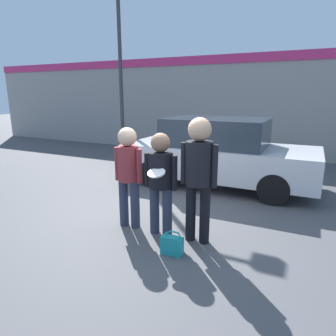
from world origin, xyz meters
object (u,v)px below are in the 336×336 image
at_px(handbag, 172,245).
at_px(person_right, 199,168).
at_px(person_left, 128,170).
at_px(person_middle_with_frisbee, 161,176).
at_px(street_lamp, 124,38).
at_px(parked_car_near, 218,153).

bearing_deg(handbag, person_right, 70.89).
xyz_separation_m(person_left, person_middle_with_frisbee, (0.60, -0.03, -0.02)).
bearing_deg(person_right, handbag, -109.11).
bearing_deg(street_lamp, handbag, -51.64).
bearing_deg(person_left, person_right, -0.29).
relative_size(person_left, street_lamp, 0.26).
distance_m(person_middle_with_frisbee, street_lamp, 6.53).
bearing_deg(person_right, parked_car_near, 101.02).
xyz_separation_m(person_right, handbag, (-0.18, -0.51, -0.99)).
bearing_deg(street_lamp, person_middle_with_frisbee, -51.90).
bearing_deg(person_middle_with_frisbee, person_right, 2.54).
relative_size(person_left, person_right, 0.89).
relative_size(person_middle_with_frisbee, parked_car_near, 0.36).
xyz_separation_m(parked_car_near, handbag, (0.39, -3.44, -0.65)).
bearing_deg(handbag, person_left, 152.95).
height_order(person_left, handbag, person_left).
xyz_separation_m(person_right, street_lamp, (-4.21, 4.58, 2.73)).
relative_size(parked_car_near, street_lamp, 0.69).
xyz_separation_m(person_middle_with_frisbee, person_right, (0.60, 0.03, 0.17)).
xyz_separation_m(parked_car_near, street_lamp, (-3.64, 1.66, 3.06)).
distance_m(person_right, handbag, 1.13).
bearing_deg(person_middle_with_frisbee, street_lamp, 128.10).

